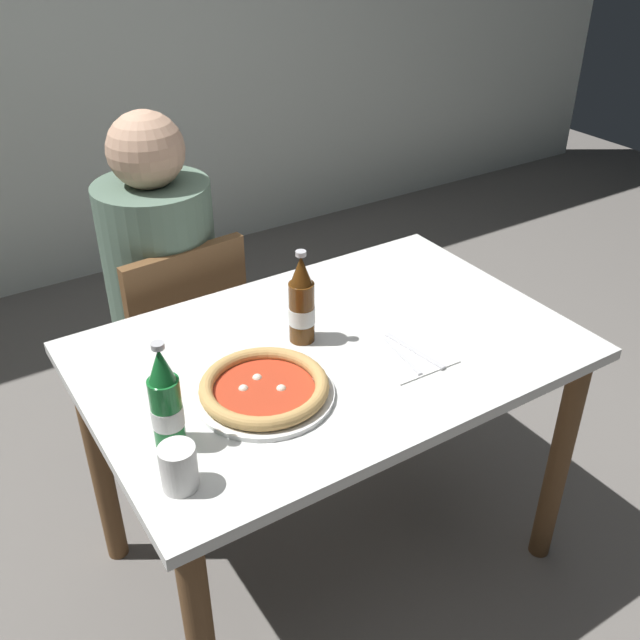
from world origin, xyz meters
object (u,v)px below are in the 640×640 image
(napkin_with_cutlery, at_px, (408,354))
(diner_seated, at_px, (166,309))
(beer_bottle_left, at_px, (166,403))
(dining_table_main, at_px, (330,383))
(chair_behind_table, at_px, (178,343))
(paper_cup, at_px, (179,467))
(beer_bottle_center, at_px, (302,304))
(pizza_margherita_near, at_px, (264,389))

(napkin_with_cutlery, bearing_deg, diner_seated, 112.06)
(beer_bottle_left, bearing_deg, napkin_with_cutlery, -1.10)
(dining_table_main, relative_size, beer_bottle_left, 4.86)
(diner_seated, bearing_deg, beer_bottle_left, -110.25)
(chair_behind_table, relative_size, paper_cup, 8.95)
(beer_bottle_left, xyz_separation_m, paper_cup, (-0.03, -0.12, -0.06))
(dining_table_main, height_order, beer_bottle_center, beer_bottle_center)
(chair_behind_table, relative_size, diner_seated, 0.70)
(diner_seated, xyz_separation_m, pizza_margherita_near, (-0.05, -0.75, 0.19))
(dining_table_main, bearing_deg, napkin_with_cutlery, -44.76)
(chair_behind_table, distance_m, beer_bottle_left, 0.87)
(diner_seated, relative_size, paper_cup, 12.73)
(beer_bottle_left, height_order, paper_cup, beer_bottle_left)
(pizza_margherita_near, xyz_separation_m, paper_cup, (-0.27, -0.16, 0.03))
(pizza_margherita_near, height_order, beer_bottle_center, beer_bottle_center)
(dining_table_main, distance_m, paper_cup, 0.59)
(dining_table_main, bearing_deg, beer_bottle_center, 124.29)
(pizza_margherita_near, relative_size, paper_cup, 3.33)
(chair_behind_table, bearing_deg, diner_seated, -88.11)
(pizza_margherita_near, bearing_deg, dining_table_main, 20.81)
(diner_seated, distance_m, beer_bottle_left, 0.88)
(pizza_margherita_near, bearing_deg, beer_bottle_center, 38.75)
(chair_behind_table, bearing_deg, pizza_margherita_near, 80.53)
(dining_table_main, relative_size, paper_cup, 12.63)
(dining_table_main, xyz_separation_m, paper_cup, (-0.51, -0.25, 0.16))
(beer_bottle_left, bearing_deg, paper_cup, -104.33)
(dining_table_main, height_order, pizza_margherita_near, pizza_margherita_near)
(dining_table_main, height_order, napkin_with_cutlery, napkin_with_cutlery)
(napkin_with_cutlery, bearing_deg, pizza_margherita_near, 173.08)
(beer_bottle_left, bearing_deg, dining_table_main, 14.61)
(pizza_margherita_near, distance_m, napkin_with_cutlery, 0.38)
(pizza_margherita_near, bearing_deg, paper_cup, -149.53)
(pizza_margherita_near, distance_m, beer_bottle_center, 0.26)
(pizza_margherita_near, height_order, napkin_with_cutlery, pizza_margherita_near)
(diner_seated, xyz_separation_m, beer_bottle_center, (0.14, -0.60, 0.27))
(dining_table_main, height_order, diner_seated, diner_seated)
(diner_seated, bearing_deg, beer_bottle_center, -76.63)
(diner_seated, bearing_deg, dining_table_main, -74.29)
(diner_seated, distance_m, paper_cup, 0.99)
(diner_seated, height_order, napkin_with_cutlery, diner_seated)
(beer_bottle_center, bearing_deg, dining_table_main, -55.71)
(pizza_margherita_near, relative_size, napkin_with_cutlery, 1.66)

